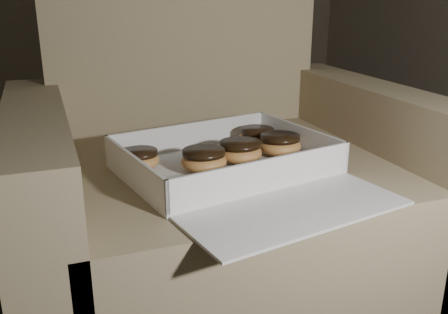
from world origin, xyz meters
The scene contains 11 objects.
armchair centered at (0.43, 0.13, 0.28)m, with size 0.85×0.71×0.88m.
bakery_box centered at (0.41, -0.03, 0.41)m, with size 0.45×0.51×0.06m.
donut_a centered at (0.53, 0.03, 0.43)m, with size 0.09×0.09×0.04m.
donut_b centered at (0.36, 0.00, 0.43)m, with size 0.09×0.09×0.04m.
donut_c centered at (0.25, 0.05, 0.42)m, with size 0.07×0.07×0.04m.
donut_d centered at (0.44, 0.02, 0.43)m, with size 0.09×0.09×0.04m.
donut_e centered at (0.52, 0.11, 0.42)m, with size 0.08×0.08×0.04m.
crumb_a centered at (0.37, -0.06, 0.41)m, with size 0.01×0.01×0.00m, color black.
crumb_b centered at (0.38, -0.02, 0.41)m, with size 0.01×0.01×0.00m, color black.
crumb_c centered at (0.57, -0.03, 0.41)m, with size 0.01×0.01×0.00m, color black.
crumb_d centered at (0.36, -0.01, 0.41)m, with size 0.01×0.01×0.00m, color black.
Camera 1 is at (0.09, -0.85, 0.73)m, focal length 40.00 mm.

